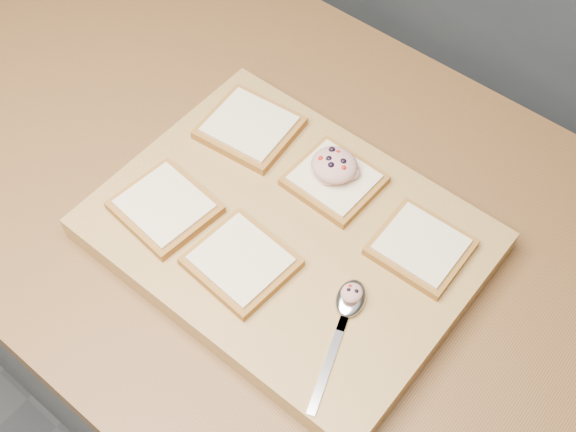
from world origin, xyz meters
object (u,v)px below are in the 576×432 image
(cutting_board, at_px, (288,235))
(spoon, at_px, (348,307))
(tuna_salad_dollop, at_px, (334,165))
(bread_far_center, at_px, (334,180))

(cutting_board, height_order, spoon, spoon)
(cutting_board, bearing_deg, spoon, -19.75)
(cutting_board, relative_size, tuna_salad_dollop, 7.53)
(cutting_board, height_order, bread_far_center, bread_far_center)
(cutting_board, relative_size, spoon, 2.71)
(cutting_board, relative_size, bread_far_center, 4.14)
(cutting_board, distance_m, tuna_salad_dollop, 0.12)
(spoon, bearing_deg, bread_far_center, 132.05)
(cutting_board, distance_m, spoon, 0.15)
(cutting_board, xyz_separation_m, tuna_salad_dollop, (-0.00, 0.11, 0.05))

